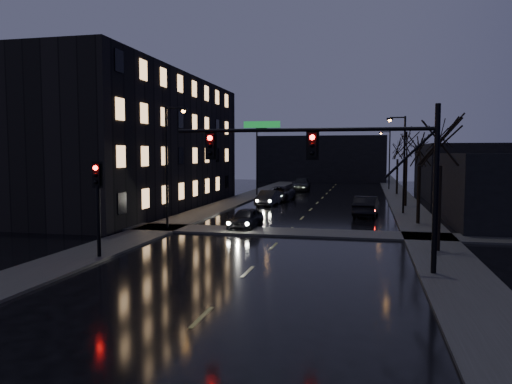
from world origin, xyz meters
The scene contains 22 objects.
ground centered at (0.00, 0.00, 0.00)m, with size 160.00×160.00×0.00m, color black.
sidewalk_left centered at (-8.50, 35.00, 0.06)m, with size 3.00×140.00×0.12m, color #2D2D2B.
sidewalk_right centered at (8.50, 35.00, 0.06)m, with size 3.00×140.00×0.12m, color #2D2D2B.
sidewalk_cross centered at (0.00, 18.50, 0.06)m, with size 40.00×3.00×0.12m, color #2D2D2B.
apartment_block centered at (-16.50, 30.00, 6.00)m, with size 12.00×30.00×12.00m, color black.
commercial_right_far centered at (17.00, 48.00, 3.00)m, with size 12.00×18.00×6.00m, color black.
far_block centered at (-3.00, 78.00, 4.00)m, with size 22.00×10.00×8.00m, color black.
signal_mast centered at (3.85, 9.00, 4.87)m, with size 11.11×0.41×7.00m.
signal_pole_left centered at (-7.50, 8.99, 3.01)m, with size 0.35×0.41×4.53m.
tree_near centered at (8.40, 14.00, 6.22)m, with size 3.52×3.52×8.08m.
tree_mid_a centered at (8.40, 24.00, 5.83)m, with size 3.30×3.30×7.58m.
tree_mid_b centered at (8.40, 36.00, 6.61)m, with size 3.74×3.74×8.59m.
tree_far centered at (8.40, 50.00, 6.06)m, with size 3.43×3.43×7.88m.
streetlight_l_near centered at (-7.58, 18.00, 4.77)m, with size 1.53×0.28×8.00m.
streetlight_l_far centered at (-7.58, 45.00, 4.77)m, with size 1.53×0.28×8.00m.
streetlight_r_mid centered at (7.58, 30.00, 4.77)m, with size 1.53×0.28×8.00m.
streetlight_r_far centered at (7.58, 58.00, 4.77)m, with size 1.53×0.28×8.00m.
oncoming_car_a centered at (-2.93, 19.69, 0.69)m, with size 1.64×4.06×1.38m, color black.
oncoming_car_b centered at (-4.37, 34.49, 0.72)m, with size 1.53×4.38×1.44m, color black.
oncoming_car_c centered at (-4.16, 39.47, 0.74)m, with size 2.47×5.36×1.49m, color black.
oncoming_car_d centered at (-3.72, 53.94, 0.82)m, with size 2.31×5.69×1.65m, color black.
lead_car centered at (4.84, 28.29, 0.81)m, with size 1.72×4.93×1.63m, color black.
Camera 1 is at (4.88, -12.21, 5.02)m, focal length 35.00 mm.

